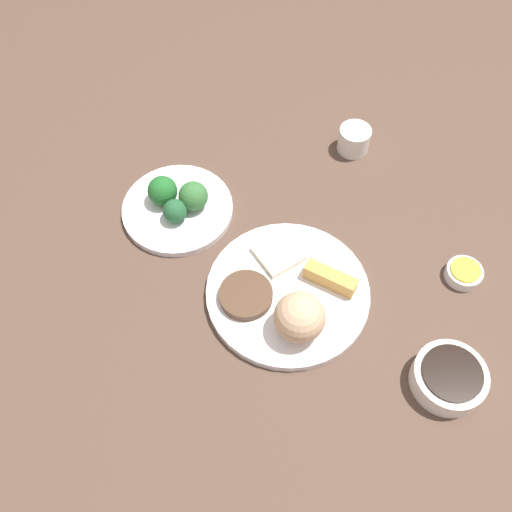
% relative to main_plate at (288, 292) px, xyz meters
% --- Properties ---
extents(tabletop, '(2.20, 2.20, 0.02)m').
position_rel_main_plate_xyz_m(tabletop, '(-0.03, -0.02, -0.02)').
color(tabletop, brown).
rests_on(tabletop, ground).
extents(main_plate, '(0.28, 0.28, 0.02)m').
position_rel_main_plate_xyz_m(main_plate, '(0.00, 0.00, 0.00)').
color(main_plate, white).
rests_on(main_plate, tabletop).
extents(rice_scoop, '(0.08, 0.08, 0.08)m').
position_rel_main_plate_xyz_m(rice_scoop, '(-0.05, 0.05, 0.05)').
color(rice_scoop, tan).
rests_on(rice_scoop, main_plate).
extents(spring_roll, '(0.09, 0.03, 0.03)m').
position_rel_main_plate_xyz_m(spring_roll, '(-0.05, -0.05, 0.02)').
color(spring_roll, '#C89143').
rests_on(spring_roll, main_plate).
extents(crab_rangoon_wonton, '(0.10, 0.10, 0.01)m').
position_rel_main_plate_xyz_m(crab_rangoon_wonton, '(0.05, -0.05, 0.01)').
color(crab_rangoon_wonton, beige).
rests_on(crab_rangoon_wonton, main_plate).
extents(stir_fry_heap, '(0.09, 0.09, 0.02)m').
position_rel_main_plate_xyz_m(stir_fry_heap, '(0.05, 0.05, 0.02)').
color(stir_fry_heap, '#4C3522').
rests_on(stir_fry_heap, main_plate).
extents(broccoli_plate, '(0.21, 0.21, 0.01)m').
position_rel_main_plate_xyz_m(broccoli_plate, '(0.27, -0.04, -0.00)').
color(broccoli_plate, white).
rests_on(broccoli_plate, tabletop).
extents(broccoli_floret_0, '(0.04, 0.04, 0.04)m').
position_rel_main_plate_xyz_m(broccoli_floret_0, '(0.25, -0.01, 0.03)').
color(broccoli_floret_0, '#225932').
rests_on(broccoli_floret_0, broccoli_plate).
extents(broccoli_floret_1, '(0.05, 0.05, 0.05)m').
position_rel_main_plate_xyz_m(broccoli_floret_1, '(0.24, -0.06, 0.03)').
color(broccoli_floret_1, '#346E35').
rests_on(broccoli_floret_1, broccoli_plate).
extents(broccoli_floret_2, '(0.06, 0.06, 0.06)m').
position_rel_main_plate_xyz_m(broccoli_floret_2, '(0.30, -0.04, 0.03)').
color(broccoli_floret_2, '#206428').
rests_on(broccoli_floret_2, broccoli_plate).
extents(soy_sauce_bowl, '(0.11, 0.11, 0.04)m').
position_rel_main_plate_xyz_m(soy_sauce_bowl, '(-0.29, -0.00, 0.01)').
color(soy_sauce_bowl, white).
rests_on(soy_sauce_bowl, tabletop).
extents(soy_sauce_bowl_liquid, '(0.09, 0.09, 0.00)m').
position_rel_main_plate_xyz_m(soy_sauce_bowl_liquid, '(-0.29, -0.00, 0.03)').
color(soy_sauce_bowl_liquid, black).
rests_on(soy_sauce_bowl_liquid, soy_sauce_bowl).
extents(sauce_ramekin_hot_mustard, '(0.06, 0.06, 0.02)m').
position_rel_main_plate_xyz_m(sauce_ramekin_hot_mustard, '(-0.24, -0.20, 0.00)').
color(sauce_ramekin_hot_mustard, white).
rests_on(sauce_ramekin_hot_mustard, tabletop).
extents(sauce_ramekin_hot_mustard_liquid, '(0.05, 0.05, 0.00)m').
position_rel_main_plate_xyz_m(sauce_ramekin_hot_mustard_liquid, '(-0.24, -0.20, 0.02)').
color(sauce_ramekin_hot_mustard_liquid, yellow).
rests_on(sauce_ramekin_hot_mustard_liquid, sauce_ramekin_hot_mustard).
extents(teacup, '(0.06, 0.06, 0.05)m').
position_rel_main_plate_xyz_m(teacup, '(0.07, -0.36, 0.02)').
color(teacup, white).
rests_on(teacup, tabletop).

